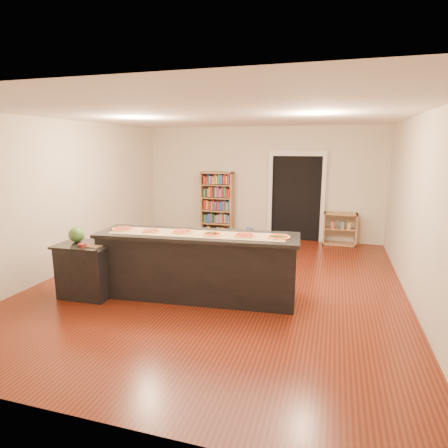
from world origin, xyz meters
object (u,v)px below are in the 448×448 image
(bookshelf, at_px, (217,204))
(waste_bin, at_px, (250,234))
(side_counter, at_px, (87,270))
(low_shelf, at_px, (340,229))
(kitchen_island, at_px, (197,265))
(watermelon, at_px, (77,235))

(bookshelf, relative_size, waste_bin, 5.50)
(side_counter, relative_size, low_shelf, 1.11)
(kitchen_island, height_order, low_shelf, kitchen_island)
(low_shelf, bearing_deg, side_counter, -130.82)
(kitchen_island, relative_size, watermelon, 12.77)
(kitchen_island, xyz_separation_m, watermelon, (-1.85, -0.40, 0.45))
(waste_bin, height_order, watermelon, watermelon)
(side_counter, distance_m, bookshelf, 4.52)
(side_counter, height_order, low_shelf, side_counter)
(waste_bin, xyz_separation_m, watermelon, (-1.83, -4.21, 0.81))
(bookshelf, xyz_separation_m, watermelon, (-0.92, -4.39, 0.13))
(bookshelf, distance_m, watermelon, 4.48)
(bookshelf, distance_m, low_shelf, 3.12)
(kitchen_island, xyz_separation_m, bookshelf, (-0.93, 3.98, 0.33))
(low_shelf, relative_size, watermelon, 3.19)
(side_counter, distance_m, waste_bin, 4.57)
(bookshelf, bearing_deg, waste_bin, -11.14)
(kitchen_island, bearing_deg, low_shelf, 56.71)
(kitchen_island, xyz_separation_m, low_shelf, (2.15, 3.97, -0.13))
(low_shelf, distance_m, watermelon, 5.95)
(kitchen_island, relative_size, bookshelf, 1.84)
(side_counter, xyz_separation_m, waste_bin, (1.65, 4.26, -0.27))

